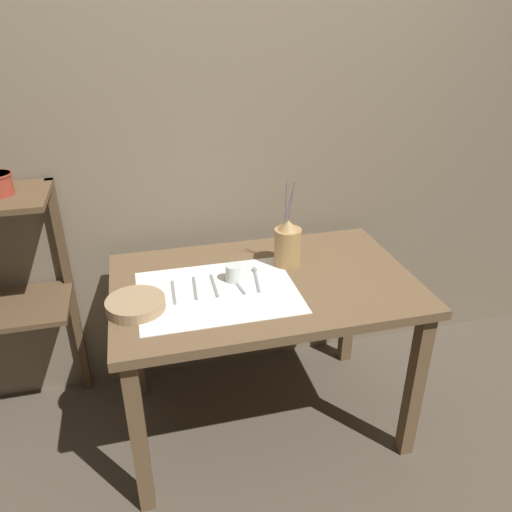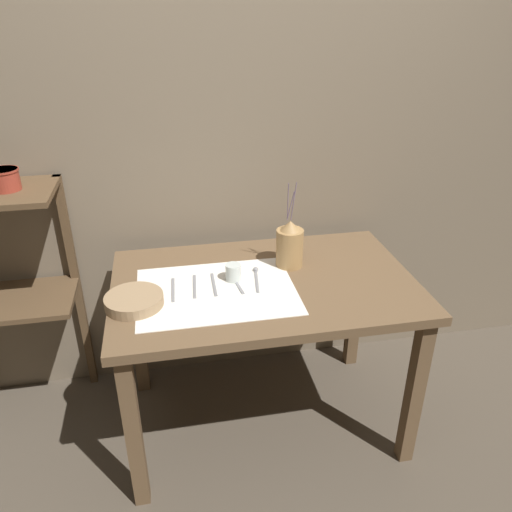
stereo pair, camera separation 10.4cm
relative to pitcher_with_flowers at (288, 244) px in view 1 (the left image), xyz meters
name	(u,v)px [view 1 (the left image)]	position (x,y,z in m)	size (l,w,h in m)	color
ground_plane	(263,418)	(-0.14, -0.11, -0.88)	(12.00, 12.00, 0.00)	brown
stone_wall_back	(237,151)	(-0.14, 0.40, 0.32)	(7.00, 0.06, 2.40)	#7A6B56
wooden_table	(264,301)	(-0.14, -0.11, -0.20)	(1.27, 0.81, 0.78)	brown
linen_cloth	(218,292)	(-0.34, -0.16, -0.10)	(0.64, 0.48, 0.00)	white
pitcher_with_flowers	(288,244)	(0.00, 0.00, 0.00)	(0.12, 0.12, 0.39)	#A87F4C
wooden_bowl	(136,305)	(-0.67, -0.21, -0.08)	(0.23, 0.23, 0.04)	#9E7F5B
glass_tumbler_near	(233,273)	(-0.26, -0.09, -0.06)	(0.06, 0.06, 0.07)	silver
knife_center	(174,292)	(-0.52, -0.13, -0.09)	(0.02, 0.19, 0.00)	gray
fork_outer	(195,288)	(-0.43, -0.12, -0.09)	(0.03, 0.19, 0.00)	gray
fork_inner	(214,285)	(-0.35, -0.11, -0.09)	(0.02, 0.19, 0.00)	gray
spoon_inner	(232,277)	(-0.26, -0.06, -0.09)	(0.04, 0.20, 0.02)	gray
spoon_outer	(255,274)	(-0.16, -0.06, -0.09)	(0.04, 0.20, 0.02)	gray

